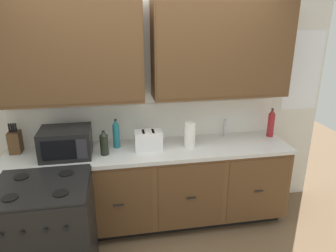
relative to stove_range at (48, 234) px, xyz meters
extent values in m
plane|color=brown|center=(0.97, 0.33, -0.47)|extent=(8.00, 8.00, 0.00)
cube|color=silver|center=(0.97, 0.96, 0.78)|extent=(4.11, 0.05, 2.50)
cube|color=white|center=(0.97, 0.93, 0.64)|extent=(2.91, 0.01, 0.40)
cube|color=brown|center=(0.21, 0.76, 1.41)|extent=(1.40, 0.34, 0.95)
cube|color=brown|center=(0.21, 0.59, 1.41)|extent=(1.38, 0.01, 0.89)
cube|color=brown|center=(1.72, 0.76, 1.41)|extent=(1.40, 0.34, 0.95)
cube|color=brown|center=(1.72, 0.59, 1.41)|extent=(1.38, 0.01, 0.89)
cube|color=white|center=(2.77, 0.93, 1.14)|extent=(0.44, 0.01, 0.90)
cube|color=black|center=(0.97, 0.66, -0.42)|extent=(2.85, 0.48, 0.10)
cube|color=brown|center=(0.97, 0.63, 0.01)|extent=(2.91, 0.60, 0.77)
cube|color=brown|center=(-0.13, 0.33, 0.01)|extent=(0.67, 0.01, 0.71)
cube|color=black|center=(-0.13, 0.31, 0.01)|extent=(0.10, 0.01, 0.01)
cube|color=brown|center=(0.60, 0.33, 0.01)|extent=(0.67, 0.01, 0.71)
cube|color=black|center=(0.60, 0.31, 0.01)|extent=(0.10, 0.01, 0.01)
cube|color=brown|center=(1.33, 0.33, 0.01)|extent=(0.67, 0.01, 0.71)
cube|color=black|center=(1.33, 0.31, 0.01)|extent=(0.10, 0.01, 0.01)
cube|color=brown|center=(2.06, 0.33, 0.01)|extent=(0.67, 0.01, 0.71)
cube|color=black|center=(2.06, 0.31, 0.01)|extent=(0.10, 0.01, 0.01)
cube|color=silver|center=(0.97, 0.63, 0.42)|extent=(2.94, 0.63, 0.04)
cube|color=#A8AAAF|center=(1.83, 0.66, 0.42)|extent=(0.56, 0.38, 0.02)
cube|color=black|center=(0.00, 0.00, -0.01)|extent=(0.76, 0.66, 0.92)
cube|color=black|center=(0.00, 0.00, 0.46)|extent=(0.74, 0.65, 0.02)
cylinder|color=black|center=(-0.18, -0.16, 0.47)|extent=(0.12, 0.12, 0.01)
cylinder|color=black|center=(0.18, -0.16, 0.47)|extent=(0.12, 0.12, 0.01)
cylinder|color=black|center=(-0.18, 0.16, 0.47)|extent=(0.12, 0.12, 0.01)
cylinder|color=black|center=(0.18, 0.16, 0.47)|extent=(0.12, 0.12, 0.01)
cylinder|color=black|center=(-0.22, -0.34, 0.28)|extent=(0.03, 0.02, 0.03)
cylinder|color=black|center=(-0.08, -0.34, 0.28)|extent=(0.03, 0.02, 0.03)
cylinder|color=black|center=(0.08, -0.34, 0.28)|extent=(0.03, 0.02, 0.03)
cylinder|color=black|center=(0.22, -0.34, 0.28)|extent=(0.03, 0.02, 0.03)
cube|color=black|center=(0.14, 0.61, 0.58)|extent=(0.48, 0.36, 0.28)
cube|color=black|center=(0.10, 0.42, 0.58)|extent=(0.31, 0.01, 0.19)
cube|color=#28282D|center=(0.30, 0.42, 0.58)|extent=(0.10, 0.01, 0.19)
cube|color=white|center=(0.94, 0.64, 0.53)|extent=(0.28, 0.18, 0.19)
cube|color=black|center=(0.89, 0.64, 0.62)|extent=(0.02, 0.13, 0.01)
cube|color=black|center=(0.99, 0.64, 0.62)|extent=(0.02, 0.13, 0.01)
cube|color=#52361E|center=(-0.38, 0.78, 0.55)|extent=(0.11, 0.14, 0.22)
cylinder|color=black|center=(-0.41, 0.77, 0.70)|extent=(0.02, 0.02, 0.09)
cylinder|color=black|center=(-0.39, 0.77, 0.70)|extent=(0.02, 0.02, 0.09)
cylinder|color=black|center=(-0.37, 0.77, 0.70)|extent=(0.02, 0.02, 0.09)
cylinder|color=black|center=(-0.35, 0.77, 0.70)|extent=(0.02, 0.02, 0.09)
cylinder|color=#B2B5BA|center=(1.83, 0.84, 0.54)|extent=(0.02, 0.02, 0.20)
cylinder|color=white|center=(1.37, 0.62, 0.57)|extent=(0.12, 0.12, 0.26)
cylinder|color=black|center=(0.50, 0.57, 0.54)|extent=(0.08, 0.08, 0.20)
cone|color=black|center=(0.50, 0.57, 0.67)|extent=(0.07, 0.07, 0.05)
cylinder|color=black|center=(0.50, 0.57, 0.68)|extent=(0.03, 0.03, 0.02)
cylinder|color=maroon|center=(2.35, 0.75, 0.57)|extent=(0.07, 0.07, 0.26)
cone|color=maroon|center=(2.35, 0.75, 0.73)|extent=(0.07, 0.07, 0.07)
cylinder|color=black|center=(2.35, 0.75, 0.76)|extent=(0.03, 0.03, 0.02)
cylinder|color=#1E707A|center=(0.62, 0.73, 0.56)|extent=(0.07, 0.07, 0.25)
cone|color=#1E707A|center=(0.62, 0.73, 0.72)|extent=(0.06, 0.06, 0.06)
cylinder|color=black|center=(0.62, 0.73, 0.74)|extent=(0.02, 0.02, 0.02)
camera|label=1|loc=(0.62, -2.34, 1.76)|focal=33.69mm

